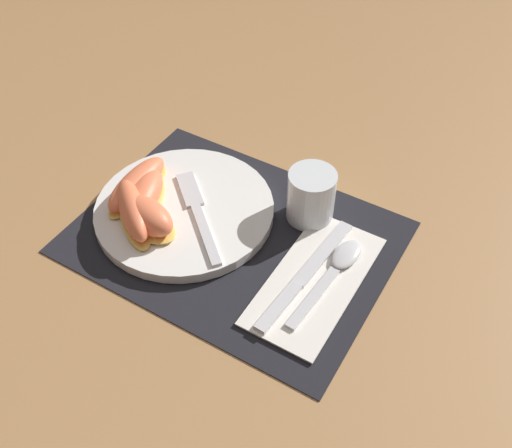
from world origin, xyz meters
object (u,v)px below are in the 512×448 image
object	(u,v)px
plate	(184,210)
fork	(197,209)
knife	(304,276)
citrus_wedge_0	(137,185)
citrus_wedge_3	(147,217)
juice_glass	(311,198)
citrus_wedge_2	(133,211)
citrus_wedge_1	(145,196)
spoon	(338,265)

from	to	relation	value
plate	fork	distance (m)	0.02
knife	citrus_wedge_0	distance (m)	0.29
plate	citrus_wedge_0	xyz separation A→B (m)	(-0.08, -0.01, 0.02)
knife	citrus_wedge_3	xyz separation A→B (m)	(-0.23, -0.04, 0.03)
juice_glass	citrus_wedge_2	xyz separation A→B (m)	(-0.20, -0.15, 0.00)
citrus_wedge_0	citrus_wedge_1	size ratio (longest dim) A/B	1.13
juice_glass	knife	world-z (taller)	juice_glass
citrus_wedge_0	citrus_wedge_1	world-z (taller)	same
plate	juice_glass	bearing A→B (deg)	30.08
plate	citrus_wedge_1	xyz separation A→B (m)	(-0.05, -0.02, 0.02)
juice_glass	citrus_wedge_3	size ratio (longest dim) A/B	0.77
fork	citrus_wedge_2	xyz separation A→B (m)	(-0.06, -0.06, 0.02)
citrus_wedge_1	citrus_wedge_3	distance (m)	0.05
plate	fork	xyz separation A→B (m)	(0.02, 0.00, 0.01)
knife	spoon	bearing A→B (deg)	51.13
citrus_wedge_1	juice_glass	bearing A→B (deg)	28.82
plate	juice_glass	distance (m)	0.19
knife	citrus_wedge_0	size ratio (longest dim) A/B	1.67
plate	knife	world-z (taller)	plate
citrus_wedge_0	citrus_wedge_3	bearing A→B (deg)	-40.45
juice_glass	citrus_wedge_0	xyz separation A→B (m)	(-0.24, -0.10, -0.00)
juice_glass	citrus_wedge_0	world-z (taller)	juice_glass
fork	knife	bearing A→B (deg)	-6.28
plate	juice_glass	world-z (taller)	juice_glass
citrus_wedge_0	citrus_wedge_2	world-z (taller)	citrus_wedge_2
citrus_wedge_2	juice_glass	bearing A→B (deg)	37.06
plate	spoon	xyz separation A→B (m)	(0.24, 0.02, -0.00)
knife	juice_glass	bearing A→B (deg)	113.78
plate	citrus_wedge_3	size ratio (longest dim) A/B	2.54
plate	spoon	distance (m)	0.24
spoon	citrus_wedge_1	size ratio (longest dim) A/B	1.48
knife	spoon	world-z (taller)	spoon
fork	citrus_wedge_3	size ratio (longest dim) A/B	1.52
plate	citrus_wedge_2	bearing A→B (deg)	-125.08
spoon	citrus_wedge_3	bearing A→B (deg)	-162.71
spoon	citrus_wedge_2	world-z (taller)	citrus_wedge_2
juice_glass	citrus_wedge_2	world-z (taller)	juice_glass
spoon	citrus_wedge_2	bearing A→B (deg)	-164.00
citrus_wedge_2	spoon	bearing A→B (deg)	16.00
fork	citrus_wedge_0	world-z (taller)	citrus_wedge_0
citrus_wedge_1	knife	bearing A→B (deg)	1.22
juice_glass	spoon	world-z (taller)	juice_glass
juice_glass	knife	bearing A→B (deg)	-66.22
citrus_wedge_3	spoon	bearing A→B (deg)	17.29
knife	citrus_wedge_2	size ratio (longest dim) A/B	1.79
plate	spoon	world-z (taller)	plate
plate	citrus_wedge_3	xyz separation A→B (m)	(-0.02, -0.06, 0.03)
citrus_wedge_0	citrus_wedge_3	size ratio (longest dim) A/B	1.29
spoon	citrus_wedge_0	world-z (taller)	citrus_wedge_0
citrus_wedge_3	plate	bearing A→B (deg)	72.63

